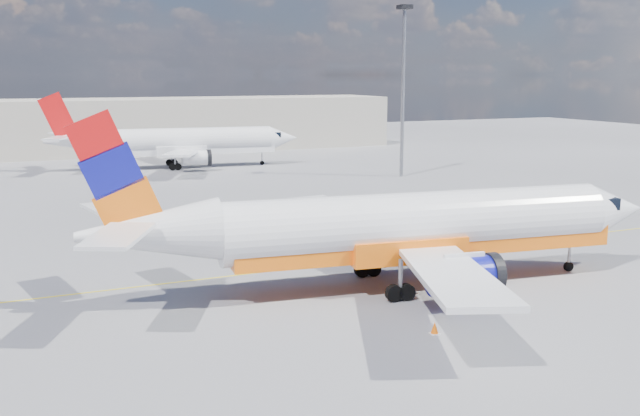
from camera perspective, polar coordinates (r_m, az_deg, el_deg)
name	(u,v)px	position (r m, az deg, el deg)	size (l,w,h in m)	color
ground	(354,276)	(41.64, 2.73, -5.49)	(240.00, 240.00, 0.00)	slate
taxi_line	(332,264)	(44.24, 0.99, -4.51)	(70.00, 0.15, 0.01)	yellow
terminal_main	(167,124)	(113.36, -12.18, 6.56)	(70.00, 14.00, 8.00)	#B0A898
main_jet	(400,228)	(39.07, 6.41, -1.56)	(33.16, 26.03, 10.04)	white
second_jet	(180,142)	(91.38, -11.14, 5.17)	(31.67, 24.85, 9.59)	white
gse_tug	(571,223)	(55.16, 19.46, -1.11)	(3.09, 2.58, 1.94)	black
traffic_cone	(435,328)	(33.03, 9.16, -9.46)	(0.41, 0.41, 0.57)	white
floodlight_mast	(403,75)	(82.07, 6.68, 10.50)	(1.40, 1.40, 19.17)	gray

